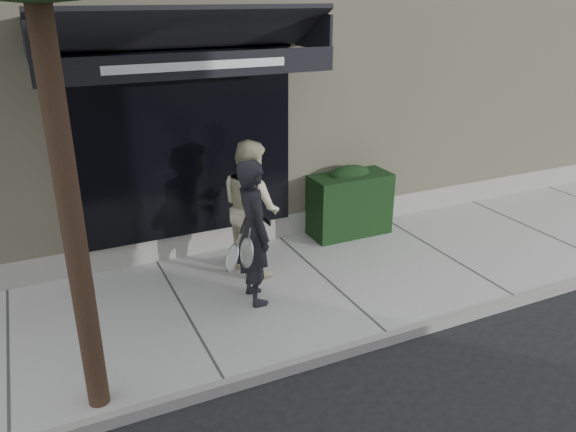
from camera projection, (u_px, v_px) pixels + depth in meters
ground at (325, 285)px, 7.84m from camera, size 80.00×80.00×0.00m
sidewalk at (325, 281)px, 7.82m from camera, size 20.00×3.00×0.12m
curb at (389, 338)px, 6.51m from camera, size 20.00×0.10×0.14m
building_facade at (206, 51)px, 10.98m from camera, size 14.30×8.04×5.64m
hedge at (348, 201)px, 9.08m from camera, size 1.30×0.70×1.14m
pedestrian_front at (254, 233)px, 6.91m from camera, size 0.73×0.78×1.87m
pedestrian_back at (251, 206)px, 7.73m from camera, size 0.83×1.00×1.88m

